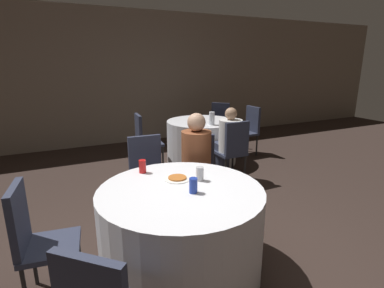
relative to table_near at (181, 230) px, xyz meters
name	(u,v)px	position (x,y,z in m)	size (l,w,h in m)	color
ground_plane	(195,268)	(0.11, -0.05, -0.37)	(16.00, 16.00, 0.00)	#332621
wall_back	(100,79)	(0.11, 4.46, 1.03)	(16.00, 0.06, 2.80)	gray
table_near	(181,230)	(0.00, 0.00, 0.00)	(1.36, 1.36, 0.74)	silver
table_far	(202,141)	(1.48, 2.51, 0.00)	(1.22, 1.22, 0.74)	silver
chair_near_west	(34,234)	(-1.08, 0.14, 0.17)	(0.45, 0.45, 0.92)	#2D3347
chair_near_northeast	(197,167)	(0.60, 0.91, 0.17)	(0.55, 0.55, 0.92)	#2D3347
chair_near_north	(147,169)	(0.05, 1.09, 0.17)	(0.42, 0.42, 0.92)	#2D3347
chair_far_south	(233,146)	(1.47, 1.48, 0.17)	(0.40, 0.41, 0.92)	#2D3347
chair_far_west	(144,137)	(0.45, 2.59, 0.17)	(0.43, 0.43, 0.92)	#2D3347
chair_far_northeast	(219,122)	(2.24, 3.20, 0.17)	(0.57, 0.57, 0.92)	#2D3347
chair_far_east	(249,127)	(2.50, 2.53, 0.17)	(0.41, 0.41, 0.92)	#2D3347
person_white_shirt	(228,143)	(1.47, 1.65, 0.19)	(0.35, 0.51, 1.10)	#33384C
person_floral_shirt	(196,167)	(0.51, 0.78, 0.23)	(0.45, 0.48, 1.20)	#33384C
pizza_plate_near	(177,178)	(0.06, 0.22, 0.38)	(0.24, 0.24, 0.02)	white
soda_can_silver	(200,174)	(0.22, 0.10, 0.43)	(0.07, 0.07, 0.12)	silver
soda_can_blue	(193,185)	(0.06, -0.10, 0.43)	(0.07, 0.07, 0.12)	#1E38A5
soda_can_red	(142,166)	(-0.17, 0.50, 0.43)	(0.07, 0.07, 0.12)	red
bottle_far	(212,118)	(1.47, 2.14, 0.48)	(0.09, 0.09, 0.21)	silver
cup_far	(195,118)	(1.39, 2.60, 0.42)	(0.08, 0.08, 0.10)	silver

